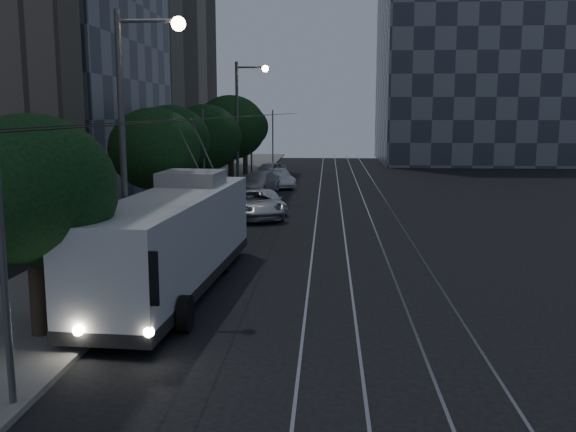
% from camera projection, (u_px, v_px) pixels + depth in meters
% --- Properties ---
extents(ground, '(120.00, 120.00, 0.00)m').
position_uv_depth(ground, '(301.00, 282.00, 22.28)').
color(ground, black).
rests_on(ground, ground).
extents(sidewalk, '(5.00, 90.00, 0.15)m').
position_uv_depth(sidewalk, '(201.00, 200.00, 42.43)').
color(sidewalk, slate).
rests_on(sidewalk, ground).
extents(tram_rails, '(4.52, 90.00, 0.02)m').
position_uv_depth(tram_rails, '(352.00, 202.00, 41.82)').
color(tram_rails, gray).
rests_on(tram_rails, ground).
extents(overhead_wires, '(2.23, 90.00, 6.00)m').
position_uv_depth(overhead_wires, '(238.00, 148.00, 41.72)').
color(overhead_wires, black).
rests_on(overhead_wires, ground).
extents(building_distant_right, '(22.00, 18.00, 24.00)m').
position_uv_depth(building_distant_right, '(479.00, 57.00, 73.40)').
color(building_distant_right, '#393D49').
rests_on(building_distant_right, ground).
extents(trolleybus, '(3.31, 12.43, 5.63)m').
position_uv_depth(trolleybus, '(175.00, 240.00, 20.99)').
color(trolleybus, silver).
rests_on(trolleybus, ground).
extents(pickup_silver, '(4.52, 6.13, 1.55)m').
position_uv_depth(pickup_silver, '(252.00, 204.00, 35.65)').
color(pickup_silver, silver).
rests_on(pickup_silver, ground).
extents(car_white_a, '(3.08, 4.46, 1.41)m').
position_uv_depth(car_white_a, '(266.00, 201.00, 37.41)').
color(car_white_a, silver).
rests_on(car_white_a, ground).
extents(car_white_b, '(3.38, 5.71, 1.55)m').
position_uv_depth(car_white_b, '(258.00, 183.00, 46.04)').
color(car_white_b, '#B5B4B9').
rests_on(car_white_b, ground).
extents(car_white_c, '(3.20, 4.60, 1.44)m').
position_uv_depth(car_white_c, '(277.00, 179.00, 49.54)').
color(car_white_c, silver).
rests_on(car_white_c, ground).
extents(car_white_d, '(3.25, 4.78, 1.51)m').
position_uv_depth(car_white_d, '(269.00, 171.00, 55.76)').
color(car_white_d, silver).
rests_on(car_white_d, ground).
extents(tree_0, '(4.24, 4.24, 5.82)m').
position_uv_depth(tree_0, '(32.00, 191.00, 16.03)').
color(tree_0, black).
rests_on(tree_0, ground).
extents(tree_1, '(3.95, 3.95, 6.03)m').
position_uv_depth(tree_1, '(154.00, 149.00, 27.76)').
color(tree_1, black).
rests_on(tree_1, ground).
extents(tree_2, '(3.95, 3.95, 6.18)m').
position_uv_depth(tree_2, '(171.00, 141.00, 31.93)').
color(tree_2, black).
rests_on(tree_2, ground).
extents(tree_3, '(4.72, 4.72, 6.32)m').
position_uv_depth(tree_3, '(205.00, 138.00, 41.05)').
color(tree_3, black).
rests_on(tree_3, ground).
extents(tree_4, '(5.37, 5.37, 7.08)m').
position_uv_depth(tree_4, '(231.00, 128.00, 48.40)').
color(tree_4, black).
rests_on(tree_4, ground).
extents(tree_5, '(4.24, 4.24, 6.37)m').
position_uv_depth(tree_5, '(245.00, 127.00, 57.92)').
color(tree_5, black).
rests_on(tree_5, ground).
extents(streetlamp_near, '(2.19, 0.44, 8.92)m').
position_uv_depth(streetlamp_near, '(134.00, 125.00, 19.94)').
color(streetlamp_near, '#535356').
rests_on(streetlamp_near, ground).
extents(streetlamp_far, '(2.23, 0.44, 9.09)m').
position_uv_depth(streetlamp_far, '(243.00, 116.00, 42.71)').
color(streetlamp_far, '#535356').
rests_on(streetlamp_far, ground).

